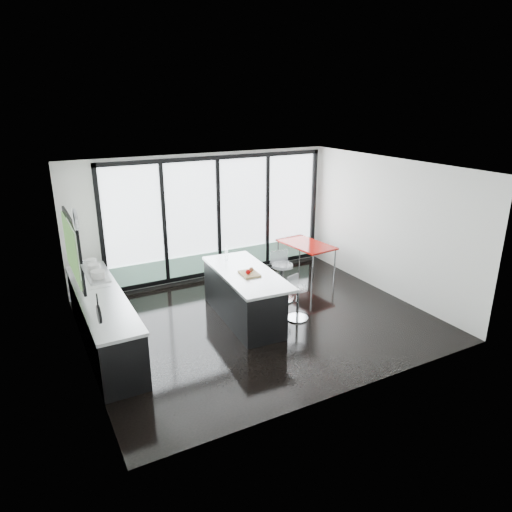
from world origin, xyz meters
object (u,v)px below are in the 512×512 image
island (243,295)px  red_table (306,258)px  bar_stool_near (298,303)px  bar_stool_far (282,282)px

island → red_table: (2.35, 1.40, -0.10)m
bar_stool_near → island: bearing=133.3°
bar_stool_near → bar_stool_far: 0.88m
bar_stool_far → red_table: 1.66m
island → red_table: island is taller
bar_stool_near → red_table: (1.47, 1.91, 0.04)m
island → bar_stool_near: island is taller
island → red_table: 2.74m
red_table → island: bearing=-149.1°
bar_stool_near → bar_stool_far: (0.18, 0.86, 0.07)m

